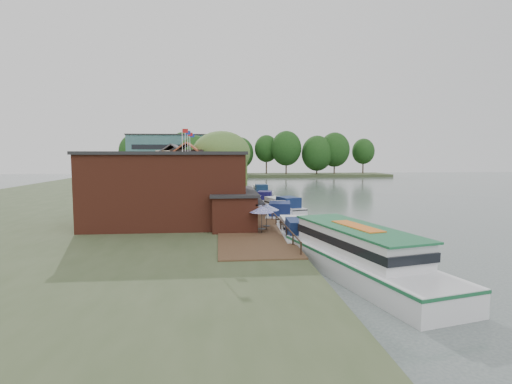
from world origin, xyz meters
name	(u,v)px	position (x,y,z in m)	size (l,w,h in m)	color
ground	(323,231)	(0.00, 0.00, 0.00)	(260.00, 260.00, 0.00)	#495452
land_bank	(116,195)	(-30.00, 35.00, 0.50)	(50.00, 140.00, 1.00)	#384728
quay_deck	(242,209)	(-8.00, 10.00, 1.05)	(6.00, 50.00, 0.10)	#47301E
quay_rail	(262,205)	(-5.30, 10.50, 1.50)	(0.20, 49.00, 1.00)	black
pub	(187,188)	(-14.00, -1.00, 4.65)	(20.00, 11.00, 7.30)	maroon
hotel_block	(178,157)	(-22.00, 70.00, 7.15)	(25.40, 12.40, 12.30)	#38666B
cottage_a	(188,175)	(-15.00, 14.00, 5.25)	(8.60, 7.60, 8.50)	black
cottage_b	(174,172)	(-18.00, 24.00, 5.25)	(9.60, 8.60, 8.50)	beige
cottage_c	(202,169)	(-14.00, 33.00, 5.25)	(7.60, 7.60, 8.50)	black
willow	(222,166)	(-10.50, 19.00, 6.21)	(8.60, 8.60, 10.43)	#476B2D
umbrella_0	(262,220)	(-7.18, -6.15, 2.29)	(2.16, 2.16, 2.38)	navy
umbrella_1	(267,217)	(-6.58, -4.75, 2.29)	(2.36, 2.36, 2.38)	navy
umbrella_2	(252,212)	(-7.62, -1.36, 2.29)	(2.08, 2.08, 2.38)	navy
umbrella_3	(254,208)	(-7.18, 1.71, 2.29)	(2.21, 2.21, 2.38)	navy
umbrella_4	(248,204)	(-7.56, 4.59, 2.29)	(2.38, 2.38, 2.38)	#1B4099
umbrella_5	(253,201)	(-6.79, 7.47, 2.29)	(2.07, 2.07, 2.38)	navy
umbrella_6	(250,198)	(-6.89, 10.83, 2.29)	(2.12, 2.12, 2.38)	navy
cruiser_0	(298,230)	(-3.97, -6.12, 1.28)	(3.38, 10.45, 2.55)	white
cruiser_1	(280,211)	(-3.73, 5.88, 1.29)	(3.40, 10.50, 2.57)	white
cruiser_2	(282,205)	(-2.43, 12.42, 1.22)	(3.25, 10.04, 2.44)	silver
cruiser_3	(266,197)	(-3.45, 22.56, 1.14)	(3.05, 9.44, 2.27)	silver
cruiser_4	(260,190)	(-2.95, 35.56, 1.19)	(3.17, 9.80, 2.37)	silver
tour_boat	(363,253)	(-1.69, -16.14, 1.67)	(4.30, 15.31, 3.35)	silver
swan	(345,250)	(-0.76, -9.58, 0.22)	(0.44, 0.44, 0.44)	white
bank_tree_0	(195,162)	(-15.76, 42.57, 6.45)	(6.83, 6.83, 10.89)	#143811
bank_tree_1	(205,161)	(-13.99, 50.64, 6.48)	(7.79, 7.79, 10.96)	#143811
bank_tree_2	(212,158)	(-12.51, 58.28, 7.01)	(6.02, 6.02, 12.01)	#143811
bank_tree_3	(195,160)	(-17.81, 77.71, 6.28)	(6.46, 6.46, 10.57)	#143811
bank_tree_4	(215,157)	(-12.01, 85.52, 7.02)	(7.64, 7.64, 12.04)	#143811
bank_tree_5	(212,154)	(-13.31, 95.46, 8.09)	(7.72, 7.72, 14.17)	#143811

